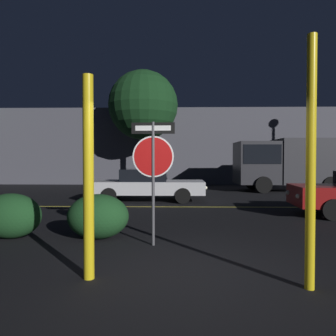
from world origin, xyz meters
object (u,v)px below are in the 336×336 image
object	(u,v)px
yellow_pole_right	(311,163)
passing_car_2	(147,185)
hedge_bush_1	(11,216)
hedge_bush_2	(98,216)
stop_sign	(153,158)
delivery_truck	(286,161)
tree_1	(143,105)
yellow_pole_left	(88,177)

from	to	relation	value
yellow_pole_right	passing_car_2	xyz separation A→B (m)	(-2.93, 9.09, -0.99)
hedge_bush_1	passing_car_2	size ratio (longest dim) A/B	0.28
yellow_pole_right	passing_car_2	size ratio (longest dim) A/B	0.70
yellow_pole_right	hedge_bush_2	world-z (taller)	yellow_pole_right
stop_sign	yellow_pole_right	distance (m)	3.05
delivery_truck	tree_1	xyz separation A→B (m)	(-7.93, 2.16, 3.38)
stop_sign	delivery_truck	world-z (taller)	delivery_truck
hedge_bush_1	delivery_truck	xyz separation A→B (m)	(9.46, 10.82, 1.11)
yellow_pole_left	yellow_pole_right	bearing A→B (deg)	-5.68
yellow_pole_left	delivery_truck	distance (m)	14.97
hedge_bush_1	tree_1	size ratio (longest dim) A/B	0.18
yellow_pole_left	yellow_pole_right	xyz separation A→B (m)	(2.97, -0.30, 0.21)
stop_sign	hedge_bush_2	xyz separation A→B (m)	(-1.21, 0.52, -1.24)
delivery_truck	hedge_bush_2	bearing A→B (deg)	144.09
hedge_bush_1	tree_1	world-z (taller)	tree_1
stop_sign	hedge_bush_1	bearing A→B (deg)	172.40
yellow_pole_right	delivery_truck	world-z (taller)	yellow_pole_right
stop_sign	yellow_pole_right	xyz separation A→B (m)	(2.19, -2.13, -0.07)
yellow_pole_right	stop_sign	bearing A→B (deg)	135.80
yellow_pole_left	passing_car_2	distance (m)	8.83
passing_car_2	delivery_truck	world-z (taller)	delivery_truck
tree_1	yellow_pole_right	bearing A→B (deg)	-76.52
yellow_pole_left	passing_car_2	xyz separation A→B (m)	(0.04, 8.80, -0.78)
stop_sign	hedge_bush_2	bearing A→B (deg)	158.48
stop_sign	tree_1	bearing A→B (deg)	98.13
delivery_truck	yellow_pole_left	bearing A→B (deg)	150.62
delivery_truck	hedge_bush_1	bearing A→B (deg)	138.00
yellow_pole_left	tree_1	xyz separation A→B (m)	(-0.77, 15.31, 3.53)
yellow_pole_right	delivery_truck	bearing A→B (deg)	72.71
yellow_pole_left	yellow_pole_right	world-z (taller)	yellow_pole_right
stop_sign	yellow_pole_right	size ratio (longest dim) A/B	0.74
yellow_pole_left	tree_1	world-z (taller)	tree_1
stop_sign	tree_1	distance (m)	13.95
stop_sign	hedge_bush_1	size ratio (longest dim) A/B	1.86
yellow_pole_left	hedge_bush_2	world-z (taller)	yellow_pole_left
passing_car_2	delivery_truck	distance (m)	8.39
stop_sign	hedge_bush_1	xyz separation A→B (m)	(-3.09, 0.50, -1.23)
yellow_pole_left	stop_sign	bearing A→B (deg)	66.88
passing_car_2	tree_1	world-z (taller)	tree_1
yellow_pole_right	passing_car_2	bearing A→B (deg)	107.87
hedge_bush_1	passing_car_2	world-z (taller)	passing_car_2
hedge_bush_2	delivery_truck	bearing A→B (deg)	54.91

